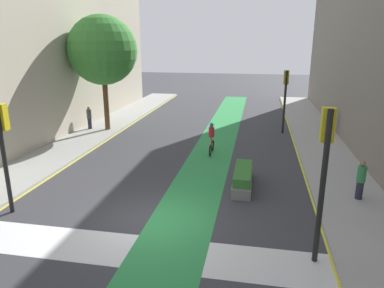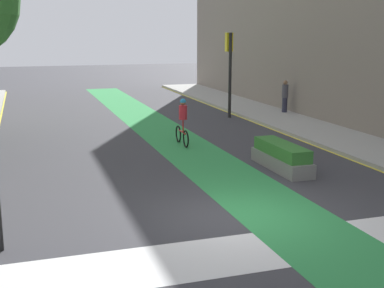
# 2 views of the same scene
# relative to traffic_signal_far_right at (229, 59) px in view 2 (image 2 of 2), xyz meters

# --- Properties ---
(ground_plane) EXTENTS (120.00, 120.00, 0.00)m
(ground_plane) POSITION_rel_traffic_signal_far_right_xyz_m (-5.39, -14.01, -3.04)
(ground_plane) COLOR #38383D
(bike_lane_paint) EXTENTS (2.40, 60.00, 0.01)m
(bike_lane_paint) POSITION_rel_traffic_signal_far_right_xyz_m (-4.31, -14.01, -3.03)
(bike_lane_paint) COLOR #2D8C47
(bike_lane_paint) RESTS_ON ground_plane
(crosswalk_band) EXTENTS (12.00, 1.80, 0.01)m
(crosswalk_band) POSITION_rel_traffic_signal_far_right_xyz_m (-5.39, -16.01, -3.03)
(crosswalk_band) COLOR silver
(crosswalk_band) RESTS_ON ground_plane
(traffic_signal_far_right) EXTENTS (0.35, 0.52, 4.34)m
(traffic_signal_far_right) POSITION_rel_traffic_signal_far_right_xyz_m (0.00, 0.00, 0.00)
(traffic_signal_far_right) COLOR black
(traffic_signal_far_right) RESTS_ON ground_plane
(cyclist_in_lane) EXTENTS (0.32, 1.73, 1.86)m
(cyclist_in_lane) POSITION_rel_traffic_signal_far_right_xyz_m (-4.30, -5.85, -2.07)
(cyclist_in_lane) COLOR black
(cyclist_in_lane) RESTS_ON ground_plane
(pedestrian_sidewalk_right_b) EXTENTS (0.34, 0.34, 1.70)m
(pedestrian_sidewalk_right_b) POSITION_rel_traffic_signal_far_right_xyz_m (3.13, -0.23, -2.02)
(pedestrian_sidewalk_right_b) COLOR #262638
(pedestrian_sidewalk_right_b) RESTS_ON sidewalk_right
(median_planter) EXTENTS (0.81, 2.97, 0.85)m
(median_planter) POSITION_rel_traffic_signal_far_right_xyz_m (-2.31, -10.32, -2.63)
(median_planter) COLOR slate
(median_planter) RESTS_ON ground_plane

